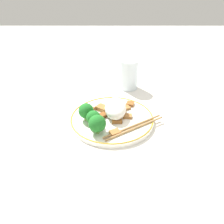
{
  "coord_description": "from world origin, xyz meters",
  "views": [
    {
      "loc": [
        -0.58,
        0.0,
        0.41
      ],
      "look_at": [
        0.0,
        0.0,
        0.03
      ],
      "focal_mm": 35.0,
      "sensor_mm": 36.0,
      "label": 1
    }
  ],
  "objects_px": {
    "broccoli_back_left": "(86,111)",
    "drinking_glass": "(129,74)",
    "chopsticks": "(134,127)",
    "broccoli_back_center": "(93,118)",
    "broccoli_back_right": "(97,124)",
    "plate": "(112,119)"
  },
  "relations": [
    {
      "from": "broccoli_back_center",
      "to": "drinking_glass",
      "type": "height_order",
      "value": "drinking_glass"
    },
    {
      "from": "broccoli_back_right",
      "to": "drinking_glass",
      "type": "distance_m",
      "value": 0.34
    },
    {
      "from": "broccoli_back_left",
      "to": "chopsticks",
      "type": "relative_size",
      "value": 0.3
    },
    {
      "from": "broccoli_back_center",
      "to": "chopsticks",
      "type": "distance_m",
      "value": 0.13
    },
    {
      "from": "broccoli_back_left",
      "to": "broccoli_back_center",
      "type": "distance_m",
      "value": 0.04
    },
    {
      "from": "broccoli_back_center",
      "to": "drinking_glass",
      "type": "distance_m",
      "value": 0.31
    },
    {
      "from": "broccoli_back_left",
      "to": "plate",
      "type": "bearing_deg",
      "value": -81.23
    },
    {
      "from": "plate",
      "to": "broccoli_back_right",
      "type": "distance_m",
      "value": 0.1
    },
    {
      "from": "plate",
      "to": "broccoli_back_left",
      "type": "distance_m",
      "value": 0.09
    },
    {
      "from": "broccoli_back_left",
      "to": "drinking_glass",
      "type": "height_order",
      "value": "drinking_glass"
    },
    {
      "from": "plate",
      "to": "broccoli_back_left",
      "type": "bearing_deg",
      "value": 98.77
    },
    {
      "from": "broccoli_back_left",
      "to": "broccoli_back_right",
      "type": "xyz_separation_m",
      "value": [
        -0.07,
        -0.04,
        0.0
      ]
    },
    {
      "from": "drinking_glass",
      "to": "chopsticks",
      "type": "bearing_deg",
      "value": 179.79
    },
    {
      "from": "broccoli_back_left",
      "to": "chopsticks",
      "type": "xyz_separation_m",
      "value": [
        -0.04,
        -0.15,
        -0.03
      ]
    },
    {
      "from": "broccoli_back_right",
      "to": "drinking_glass",
      "type": "bearing_deg",
      "value": -18.76
    },
    {
      "from": "broccoli_back_center",
      "to": "broccoli_back_right",
      "type": "xyz_separation_m",
      "value": [
        -0.03,
        -0.01,
        0.0
      ]
    },
    {
      "from": "broccoli_back_right",
      "to": "chopsticks",
      "type": "distance_m",
      "value": 0.11
    },
    {
      "from": "plate",
      "to": "broccoli_back_left",
      "type": "relative_size",
      "value": 4.77
    },
    {
      "from": "chopsticks",
      "to": "plate",
      "type": "bearing_deg",
      "value": 49.68
    },
    {
      "from": "broccoli_back_right",
      "to": "drinking_glass",
      "type": "xyz_separation_m",
      "value": [
        0.32,
        -0.11,
        0.01
      ]
    },
    {
      "from": "broccoli_back_left",
      "to": "drinking_glass",
      "type": "distance_m",
      "value": 0.3
    },
    {
      "from": "chopsticks",
      "to": "broccoli_back_right",
      "type": "bearing_deg",
      "value": 101.98
    }
  ]
}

